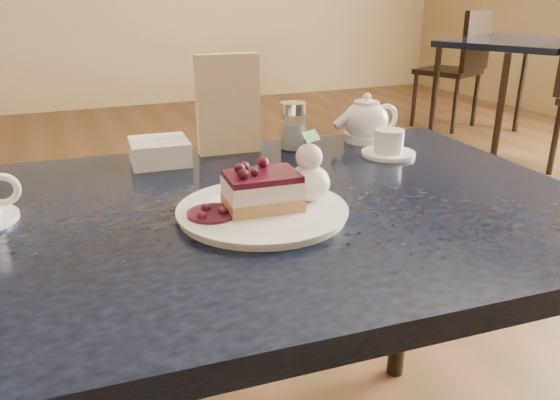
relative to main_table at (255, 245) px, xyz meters
name	(u,v)px	position (x,y,z in m)	size (l,w,h in m)	color
main_table	(255,245)	(0.00, 0.00, 0.00)	(1.21, 0.85, 0.72)	black
dessert_plate	(262,211)	(0.00, -0.05, 0.08)	(0.26, 0.26, 0.01)	white
cheesecake_slice	(262,191)	(0.00, -0.05, 0.12)	(0.12, 0.09, 0.06)	tan
whipped_cream	(309,183)	(0.08, -0.04, 0.12)	(0.07, 0.07, 0.06)	white
berry_sauce	(212,214)	(-0.09, -0.05, 0.09)	(0.08, 0.08, 0.01)	#330E24
tea_set	(370,126)	(0.38, 0.25, 0.12)	(0.16, 0.23, 0.10)	white
menu_card	(228,105)	(0.06, 0.31, 0.18)	(0.13, 0.03, 0.21)	white
sugar_shaker	(293,126)	(0.20, 0.28, 0.13)	(0.06, 0.06, 0.11)	white
napkin_stack	(159,151)	(-0.09, 0.30, 0.10)	(0.12, 0.12, 0.05)	white
bg_table_far_right	(506,137)	(2.72, 2.08, -0.58)	(1.23, 1.81, 1.20)	black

